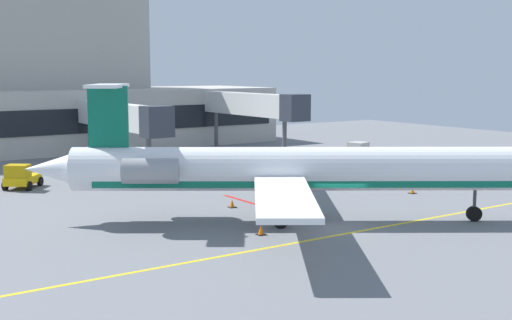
# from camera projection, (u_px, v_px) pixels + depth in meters

# --- Properties ---
(ground) EXTENTS (120.00, 120.00, 0.11)m
(ground) POSITION_uv_depth(u_px,v_px,m) (338.00, 226.00, 38.99)
(ground) COLOR slate
(terminal_building) EXTENTS (58.76, 15.41, 17.46)m
(terminal_building) POSITION_uv_depth(u_px,v_px,m) (19.00, 92.00, 74.74)
(terminal_building) COLOR #B7B2A8
(terminal_building) RESTS_ON ground
(jet_bridge_west) EXTENTS (2.40, 18.53, 6.01)m
(jet_bridge_west) POSITION_uv_depth(u_px,v_px,m) (122.00, 117.00, 62.59)
(jet_bridge_west) COLOR silver
(jet_bridge_west) RESTS_ON ground
(jet_bridge_east) EXTENTS (2.40, 17.67, 6.66)m
(jet_bridge_east) POSITION_uv_depth(u_px,v_px,m) (254.00, 105.00, 71.44)
(jet_bridge_east) COLOR silver
(jet_bridge_east) RESTS_ON ground
(regional_jet) EXTENTS (28.32, 21.95, 8.21)m
(regional_jet) POSITION_uv_depth(u_px,v_px,m) (294.00, 170.00, 39.64)
(regional_jet) COLOR white
(regional_jet) RESTS_ON ground
(baggage_tug) EXTENTS (4.44, 2.92, 1.99)m
(baggage_tug) POSITION_uv_depth(u_px,v_px,m) (354.00, 154.00, 65.01)
(baggage_tug) COLOR silver
(baggage_tug) RESTS_ON ground
(pushback_tractor) EXTENTS (3.43, 3.53, 1.93)m
(pushback_tractor) POSITION_uv_depth(u_px,v_px,m) (21.00, 177.00, 51.04)
(pushback_tractor) COLOR #E5B20C
(pushback_tractor) RESTS_ON ground
(safety_cone_alpha) EXTENTS (0.47, 0.47, 0.55)m
(safety_cone_alpha) POSITION_uv_depth(u_px,v_px,m) (232.00, 204.00, 44.10)
(safety_cone_alpha) COLOR orange
(safety_cone_alpha) RESTS_ON ground
(safety_cone_bravo) EXTENTS (0.47, 0.47, 0.55)m
(safety_cone_bravo) POSITION_uv_depth(u_px,v_px,m) (261.00, 230.00, 36.79)
(safety_cone_bravo) COLOR orange
(safety_cone_bravo) RESTS_ON ground
(safety_cone_charlie) EXTENTS (0.47, 0.47, 0.55)m
(safety_cone_charlie) POSITION_uv_depth(u_px,v_px,m) (412.00, 190.00, 49.11)
(safety_cone_charlie) COLOR orange
(safety_cone_charlie) RESTS_ON ground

